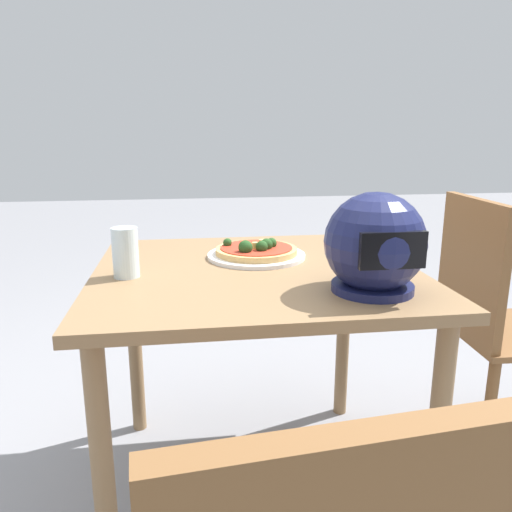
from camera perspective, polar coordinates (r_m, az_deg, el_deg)
ground_plane at (r=1.77m, az=-0.04°, el=-24.52°), size 14.00×14.00×0.00m
dining_table at (r=1.47m, az=-0.05°, el=-5.03°), size 0.91×0.86×0.72m
pizza_plate at (r=1.55m, az=0.04°, el=0.05°), size 0.30×0.30×0.01m
pizza at (r=1.54m, az=0.04°, el=0.74°), size 0.25×0.25×0.06m
motorcycle_helmet at (r=1.23m, az=13.43°, el=1.24°), size 0.25×0.25×0.25m
drinking_glass at (r=1.38m, az=-14.70°, el=0.39°), size 0.07×0.07×0.14m
chair_side at (r=1.86m, az=25.48°, el=-6.11°), size 0.42×0.42×0.90m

